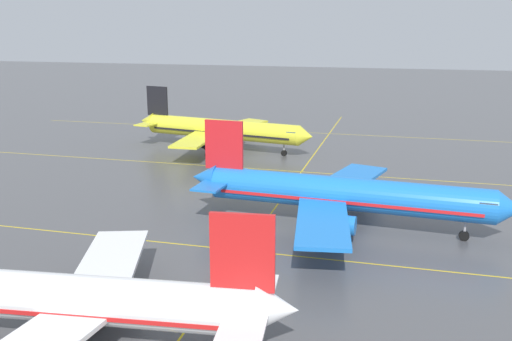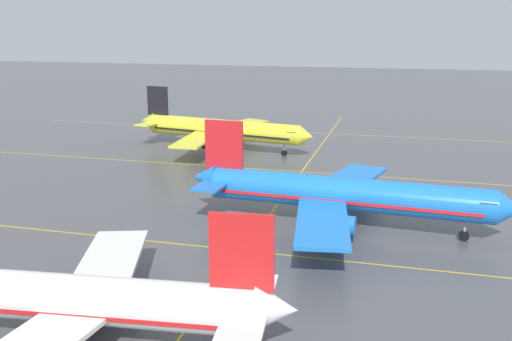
% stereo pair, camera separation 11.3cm
% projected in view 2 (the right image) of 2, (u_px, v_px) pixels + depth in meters
% --- Properties ---
extents(airliner_front_gate, '(36.13, 30.98, 11.23)m').
position_uv_depth(airliner_front_gate, '(61.00, 298.00, 42.24)').
color(airliner_front_gate, white).
rests_on(airliner_front_gate, ground).
extents(airliner_second_row, '(39.19, 33.75, 12.18)m').
position_uv_depth(airliner_second_row, '(342.00, 194.00, 67.04)').
color(airliner_second_row, blue).
rests_on(airliner_second_row, ground).
extents(airliner_third_row, '(37.24, 31.73, 11.60)m').
position_uv_depth(airliner_third_row, '(220.00, 129.00, 109.16)').
color(airliner_third_row, yellow).
rests_on(airliner_third_row, ground).
extents(taxiway_markings, '(141.22, 152.80, 0.01)m').
position_uv_depth(taxiway_markings, '(279.00, 203.00, 77.22)').
color(taxiway_markings, yellow).
rests_on(taxiway_markings, ground).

